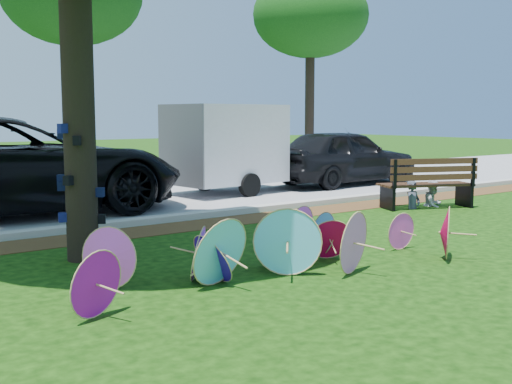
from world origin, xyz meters
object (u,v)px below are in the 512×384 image
Objects in this scene: cargo_trailer at (226,144)px; dark_pickup at (343,157)px; park_bench at (426,183)px; person_left at (413,181)px; black_van at (5,167)px; person_right at (434,181)px; parasol_pile at (278,245)px.

dark_pickup is at bearing -9.87° from cargo_trailer.
park_bench is 0.36m from person_left.
black_van reaches higher than person_right.
park_bench is at bearing -177.59° from person_right.
cargo_trailer is 5.04m from person_left.
person_left is at bearing 152.50° from dark_pickup.
black_van is at bearing 146.46° from person_right.
person_right is (6.67, 2.76, 0.19)m from parasol_pile.
black_van is 9.18m from person_right.
dark_pickup is at bearing 56.83° from person_left.
cargo_trailer is at bearing 85.08° from dark_pickup.
park_bench is (6.32, 2.71, 0.17)m from parasol_pile.
person_right is at bearing -68.29° from cargo_trailer.
person_right is at bearing 22.43° from parasol_pile.
person_left is (5.97, 2.76, 0.22)m from parasol_pile.
dark_pickup is 3.98m from cargo_trailer.
person_right is (0.35, 0.05, 0.02)m from park_bench.
dark_pickup is at bearing 89.85° from park_bench.
park_bench is at bearing -71.97° from cargo_trailer.
person_left reaches higher than park_bench.
cargo_trailer reaches higher than parasol_pile.
dark_pickup is 4.26× the size of person_right.
black_van is at bearing 101.55° from parasol_pile.
park_bench is (-1.82, -4.46, -0.27)m from dark_pickup.
cargo_trailer is 1.36× the size of park_bench.
black_van is 1.50× the size of dark_pickup.
person_right is (2.48, -4.66, -0.74)m from cargo_trailer.
black_van is 9.58m from dark_pickup.
park_bench is at bearing 156.50° from dark_pickup.
parasol_pile is 2.73× the size of park_bench.
person_left reaches higher than parasol_pile.
parasol_pile is 1.19× the size of dark_pickup.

